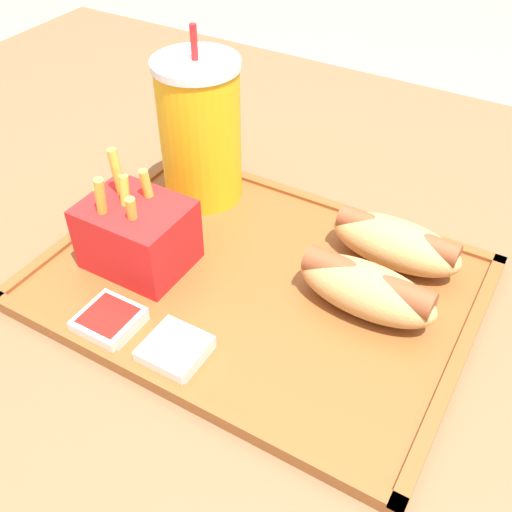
{
  "coord_description": "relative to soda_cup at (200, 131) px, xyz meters",
  "views": [
    {
      "loc": [
        0.23,
        -0.36,
        1.17
      ],
      "look_at": [
        0.01,
        0.01,
        0.8
      ],
      "focal_mm": 42.0,
      "sensor_mm": 36.0,
      "label": 1
    }
  ],
  "objects": [
    {
      "name": "hot_dog_far",
      "position": [
        0.23,
        -0.0,
        -0.05
      ],
      "size": [
        0.13,
        0.06,
        0.05
      ],
      "color": "tan",
      "rests_on": "food_tray"
    },
    {
      "name": "food_tray",
      "position": [
        0.13,
        -0.1,
        -0.08
      ],
      "size": [
        0.41,
        0.3,
        0.01
      ],
      "color": "brown",
      "rests_on": "dining_table"
    },
    {
      "name": "sauce_cup_ketchup",
      "position": [
        0.04,
        -0.21,
        -0.07
      ],
      "size": [
        0.05,
        0.05,
        0.02
      ],
      "color": "silver",
      "rests_on": "food_tray"
    },
    {
      "name": "hot_dog_near",
      "position": [
        0.23,
        -0.08,
        -0.05
      ],
      "size": [
        0.13,
        0.06,
        0.05
      ],
      "color": "tan",
      "rests_on": "food_tray"
    },
    {
      "name": "soda_cup",
      "position": [
        0.0,
        0.0,
        0.0
      ],
      "size": [
        0.09,
        0.09,
        0.19
      ],
      "color": "gold",
      "rests_on": "food_tray"
    },
    {
      "name": "fries_carton",
      "position": [
        0.01,
        -0.13,
        -0.04
      ],
      "size": [
        0.1,
        0.08,
        0.12
      ],
      "color": "red",
      "rests_on": "food_tray"
    },
    {
      "name": "sauce_cup_mayo",
      "position": [
        0.11,
        -0.21,
        -0.07
      ],
      "size": [
        0.05,
        0.05,
        0.02
      ],
      "color": "silver",
      "rests_on": "food_tray"
    },
    {
      "name": "dining_table",
      "position": [
        0.11,
        -0.1,
        -0.47
      ],
      "size": [
        1.38,
        1.04,
        0.76
      ],
      "color": "brown",
      "rests_on": "ground_plane"
    }
  ]
}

